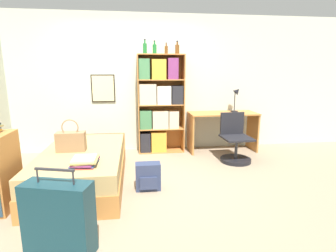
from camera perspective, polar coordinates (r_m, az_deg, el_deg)
ground_plane at (r=3.87m, az=-7.56°, el=-11.75°), size 14.00×14.00×0.00m
wall_back at (r=5.15m, az=-7.96°, el=9.05°), size 10.00×0.09×2.60m
bed at (r=3.87m, az=-17.88°, el=-8.45°), size 1.08×1.95×0.48m
handbag at (r=3.75m, az=-20.36°, el=-3.09°), size 0.37×0.16×0.44m
book_stack_on_bed at (r=3.19m, az=-17.58°, el=-7.31°), size 0.31×0.39×0.08m
suitcase at (r=2.51m, az=-22.61°, el=-18.22°), size 0.61×0.37×0.78m
bookcase at (r=4.97m, az=-2.06°, el=4.82°), size 0.87×0.34×1.85m
bottle_green at (r=4.93m, az=-5.05°, el=16.51°), size 0.07×0.07×0.26m
bottle_brown at (r=4.93m, az=-2.94°, el=16.44°), size 0.07×0.07×0.24m
bottle_clear at (r=5.02m, az=-0.39°, el=16.26°), size 0.06×0.06×0.21m
bottle_blue at (r=5.05m, az=2.02°, el=16.38°), size 0.08×0.08×0.24m
desk at (r=5.20m, az=11.76°, el=0.43°), size 1.30×0.55×0.76m
desk_lamp at (r=5.31m, az=14.71°, el=6.56°), size 0.19×0.14×0.49m
desk_chair at (r=4.71m, az=14.38°, el=-4.39°), size 0.52×0.52×0.83m
backpack at (r=3.53m, az=-4.36°, el=-10.94°), size 0.33×0.20×0.36m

